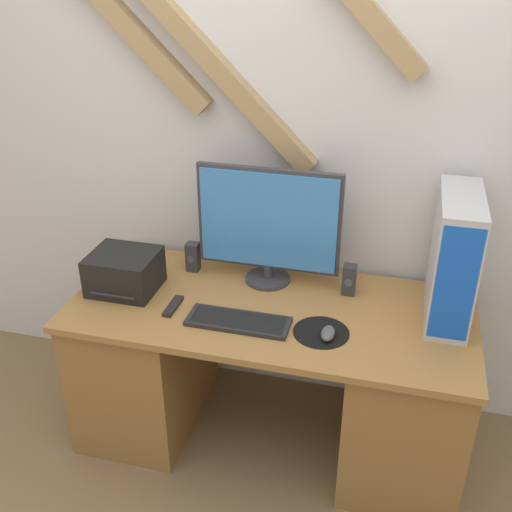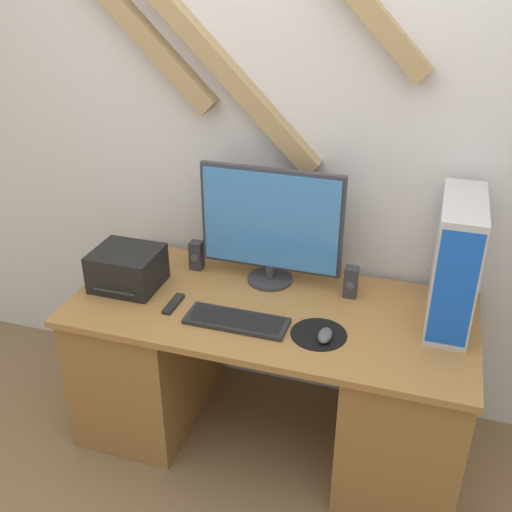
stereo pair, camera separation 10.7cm
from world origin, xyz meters
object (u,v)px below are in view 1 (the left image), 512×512
Objects in this scene: speaker_left at (193,257)px; remote_control at (173,306)px; printer at (124,272)px; speaker_right at (349,280)px; keyboard at (238,321)px; computer_tower at (453,258)px; monitor at (268,224)px; mouse at (328,333)px.

remote_control is at bearing -85.06° from speaker_left.
printer is 0.33m from speaker_left.
speaker_left is 0.89× the size of remote_control.
remote_control is at bearing -156.61° from speaker_right.
remote_control is (0.03, -0.33, -0.06)m from speaker_left.
keyboard is 0.30m from remote_control.
remote_control is at bearing -167.37° from computer_tower.
keyboard is at bearing -13.76° from printer.
printer is 0.29m from remote_control.
remote_control is at bearing -135.29° from monitor.
computer_tower is (0.80, 0.29, 0.25)m from keyboard.
printer is 2.06× the size of speaker_left.
keyboard is at bearing -160.26° from computer_tower.
printer is at bearing -173.63° from computer_tower.
monitor is 0.46m from keyboard.
monitor is 0.77m from computer_tower.
computer_tower is 1.15m from speaker_left.
speaker_left is at bearing 175.79° from computer_tower.
mouse reaches higher than remote_control.
monitor is 2.22× the size of printer.
mouse is (0.36, -0.01, 0.01)m from keyboard.
monitor reaches higher than printer.
mouse is 0.34× the size of printer.
speaker_right is at bearing 40.62° from keyboard.
printer reaches higher than speaker_right.
mouse is at bearing -4.49° from remote_control.
speaker_left is at bearing 151.04° from mouse.
mouse is 0.36m from speaker_right.
monitor reaches higher than keyboard.
computer_tower reaches higher than remote_control.
speaker_left is (-0.69, 0.38, 0.05)m from mouse.
speaker_left is at bearing 179.53° from monitor.
computer_tower is at bearing 19.74° from keyboard.
computer_tower reaches higher than speaker_left.
computer_tower is 3.75× the size of speaker_right.
speaker_left is at bearing 45.44° from printer.
computer_tower is at bearing -7.81° from speaker_right.
monitor reaches higher than speaker_right.
speaker_right is at bearing 12.20° from printer.
mouse is at bearing -145.83° from computer_tower.
monitor is 0.42m from speaker_right.
computer_tower is at bearing -4.21° from speaker_left.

